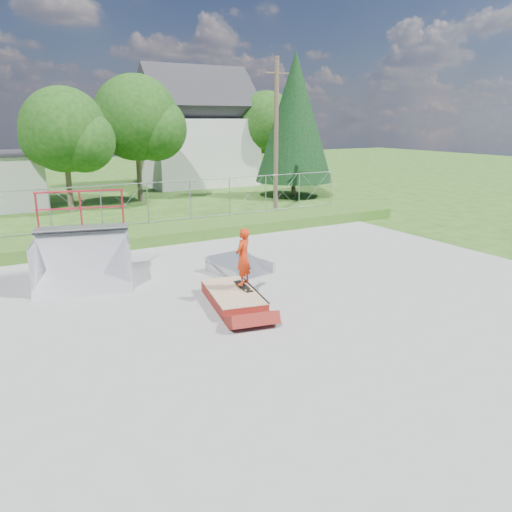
{
  "coord_description": "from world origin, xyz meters",
  "views": [
    {
      "loc": [
        -6.54,
        -10.65,
        4.9
      ],
      "look_at": [
        0.33,
        1.47,
        1.1
      ],
      "focal_mm": 35.0,
      "sensor_mm": 36.0,
      "label": 1
    }
  ],
  "objects": [
    {
      "name": "flat_bank_ramp",
      "position": [
        0.79,
        3.36,
        0.25
      ],
      "size": [
        1.9,
        1.99,
        0.5
      ],
      "primitive_type": null,
      "rotation": [
        0.0,
        0.0,
        0.18
      ],
      "color": "#ADAFB6",
      "rests_on": "concrete_pad"
    },
    {
      "name": "ground",
      "position": [
        0.0,
        0.0,
        0.0
      ],
      "size": [
        120.0,
        120.0,
        0.0
      ],
      "primitive_type": "plane",
      "color": "#285117",
      "rests_on": "ground"
    },
    {
      "name": "concrete_pad",
      "position": [
        0.0,
        0.0,
        0.02
      ],
      "size": [
        20.0,
        16.0,
        0.04
      ],
      "primitive_type": "cube",
      "color": "gray",
      "rests_on": "ground"
    },
    {
      "name": "gable_house",
      "position": [
        9.0,
        26.0,
        3.84
      ],
      "size": [
        8.4,
        6.08,
        8.94
      ],
      "color": "silver",
      "rests_on": "ground"
    },
    {
      "name": "tree_right_far",
      "position": [
        14.27,
        23.82,
        4.54
      ],
      "size": [
        5.1,
        4.8,
        7.12
      ],
      "color": "#503C32",
      "rests_on": "ground"
    },
    {
      "name": "skater",
      "position": [
        -0.36,
        0.97,
        1.22
      ],
      "size": [
        0.69,
        0.63,
        1.58
      ],
      "primitive_type": "imported",
      "rotation": [
        0.0,
        0.0,
        3.72
      ],
      "color": "red",
      "rests_on": "grind_box"
    },
    {
      "name": "quarter_pipe",
      "position": [
        -3.95,
        4.53,
        1.39
      ],
      "size": [
        3.25,
        2.94,
        2.78
      ],
      "primitive_type": null,
      "rotation": [
        0.0,
        0.0,
        -0.24
      ],
      "color": "#ADAFB6",
      "rests_on": "concrete_pad"
    },
    {
      "name": "conifer_tree",
      "position": [
        12.0,
        17.0,
        5.05
      ],
      "size": [
        5.04,
        5.04,
        9.1
      ],
      "color": "#503C32",
      "rests_on": "ground"
    },
    {
      "name": "grass_berm",
      "position": [
        0.0,
        9.5,
        0.25
      ],
      "size": [
        24.0,
        3.0,
        0.5
      ],
      "primitive_type": "cube",
      "color": "#285117",
      "rests_on": "ground"
    },
    {
      "name": "tree_left_near",
      "position": [
        -1.75,
        17.83,
        4.24
      ],
      "size": [
        4.76,
        4.48,
        6.65
      ],
      "color": "#503C32",
      "rests_on": "ground"
    },
    {
      "name": "utility_pole",
      "position": [
        7.5,
        12.0,
        4.0
      ],
      "size": [
        0.24,
        0.24,
        8.0
      ],
      "primitive_type": "cylinder",
      "color": "#503C32",
      "rests_on": "ground"
    },
    {
      "name": "tree_center",
      "position": [
        2.78,
        19.81,
        4.85
      ],
      "size": [
        5.44,
        5.12,
        7.6
      ],
      "color": "#503C32",
      "rests_on": "ground"
    },
    {
      "name": "skateboard",
      "position": [
        -0.36,
        0.97,
        0.42
      ],
      "size": [
        0.23,
        0.8,
        0.13
      ],
      "primitive_type": "cube",
      "rotation": [
        0.14,
        0.0,
        0.02
      ],
      "color": "black",
      "rests_on": "grind_box"
    },
    {
      "name": "grind_box",
      "position": [
        -0.72,
        0.93,
        0.19
      ],
      "size": [
        1.7,
        2.74,
        0.38
      ],
      "rotation": [
        0.0,
        0.0,
        -0.19
      ],
      "color": "maroon",
      "rests_on": "concrete_pad"
    },
    {
      "name": "chain_link_fence",
      "position": [
        0.0,
        10.5,
        1.4
      ],
      "size": [
        20.0,
        0.06,
        1.8
      ],
      "primitive_type": null,
      "color": "gray",
      "rests_on": "grass_berm"
    },
    {
      "name": "tree_back_mid",
      "position": [
        5.21,
        27.86,
        3.63
      ],
      "size": [
        4.08,
        3.84,
        5.7
      ],
      "color": "#503C32",
      "rests_on": "ground"
    }
  ]
}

